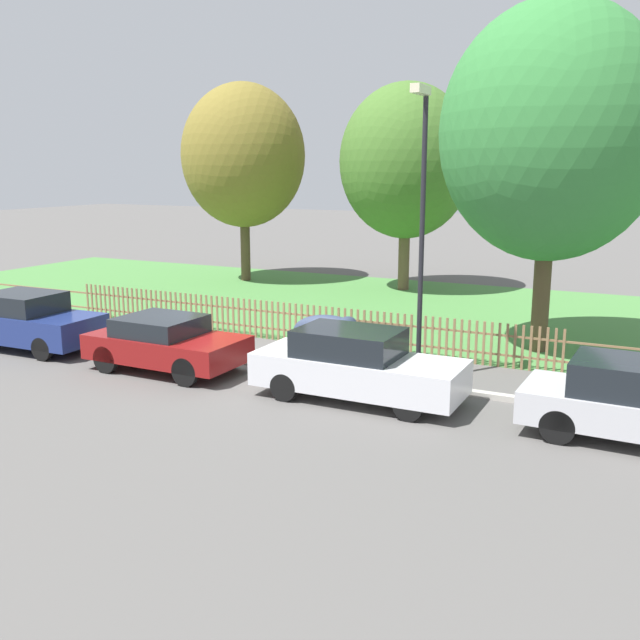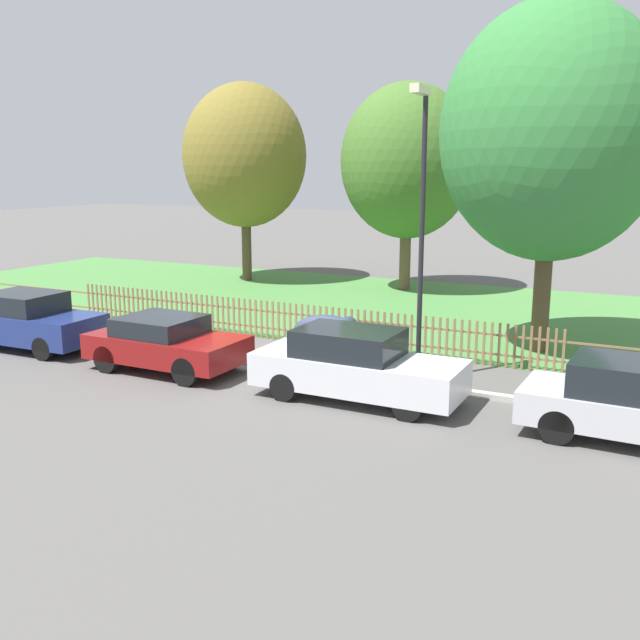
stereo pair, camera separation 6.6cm
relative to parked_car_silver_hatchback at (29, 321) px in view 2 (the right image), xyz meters
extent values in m
plane|color=#565451|center=(5.73, 1.15, -0.74)|extent=(120.00, 120.00, 0.00)
cube|color=#B2ADA3|center=(5.73, 1.25, -0.68)|extent=(37.06, 0.20, 0.12)
cube|color=#477F3D|center=(5.73, 9.71, -0.74)|extent=(37.06, 11.97, 0.01)
cube|color=olive|center=(5.73, 3.75, -0.44)|extent=(37.06, 0.03, 0.05)
cube|color=olive|center=(5.73, 3.75, 0.04)|extent=(37.06, 0.03, 0.05)
cube|color=olive|center=(-1.55, 3.73, -0.20)|extent=(0.06, 0.03, 1.09)
cube|color=olive|center=(-1.37, 3.73, -0.20)|extent=(0.06, 0.03, 1.09)
cube|color=olive|center=(-1.18, 3.73, -0.20)|extent=(0.06, 0.03, 1.09)
cube|color=olive|center=(-1.00, 3.73, -0.20)|extent=(0.06, 0.03, 1.09)
cube|color=olive|center=(-0.81, 3.73, -0.20)|extent=(0.06, 0.03, 1.09)
cube|color=olive|center=(-0.63, 3.73, -0.20)|extent=(0.06, 0.03, 1.09)
cube|color=olive|center=(-0.44, 3.73, -0.20)|extent=(0.06, 0.03, 1.09)
cube|color=olive|center=(-0.26, 3.73, -0.20)|extent=(0.06, 0.03, 1.09)
cube|color=olive|center=(-0.07, 3.73, -0.20)|extent=(0.06, 0.03, 1.09)
cube|color=olive|center=(0.11, 3.73, -0.20)|extent=(0.06, 0.03, 1.09)
cube|color=olive|center=(0.29, 3.73, -0.20)|extent=(0.06, 0.03, 1.09)
cube|color=olive|center=(0.48, 3.73, -0.20)|extent=(0.06, 0.03, 1.09)
cube|color=olive|center=(0.66, 3.73, -0.20)|extent=(0.06, 0.03, 1.09)
cube|color=olive|center=(0.85, 3.73, -0.20)|extent=(0.06, 0.03, 1.09)
cube|color=olive|center=(1.03, 3.73, -0.20)|extent=(0.06, 0.03, 1.09)
cube|color=olive|center=(1.22, 3.73, -0.20)|extent=(0.06, 0.03, 1.09)
cube|color=olive|center=(1.40, 3.73, -0.20)|extent=(0.06, 0.03, 1.09)
cube|color=olive|center=(1.58, 3.73, -0.20)|extent=(0.06, 0.03, 1.09)
cube|color=olive|center=(1.77, 3.73, -0.20)|extent=(0.06, 0.03, 1.09)
cube|color=olive|center=(1.95, 3.73, -0.20)|extent=(0.06, 0.03, 1.09)
cube|color=olive|center=(2.14, 3.73, -0.20)|extent=(0.06, 0.03, 1.09)
cube|color=olive|center=(2.32, 3.73, -0.20)|extent=(0.06, 0.03, 1.09)
cube|color=olive|center=(2.51, 3.73, -0.20)|extent=(0.06, 0.03, 1.09)
cube|color=olive|center=(2.69, 3.73, -0.20)|extent=(0.06, 0.03, 1.09)
cube|color=olive|center=(2.87, 3.73, -0.20)|extent=(0.06, 0.03, 1.09)
cube|color=olive|center=(3.06, 3.73, -0.20)|extent=(0.06, 0.03, 1.09)
cube|color=olive|center=(3.24, 3.73, -0.20)|extent=(0.06, 0.03, 1.09)
cube|color=olive|center=(3.43, 3.73, -0.20)|extent=(0.06, 0.03, 1.09)
cube|color=olive|center=(3.61, 3.73, -0.20)|extent=(0.06, 0.03, 1.09)
cube|color=olive|center=(3.80, 3.73, -0.20)|extent=(0.06, 0.03, 1.09)
cube|color=olive|center=(3.98, 3.73, -0.20)|extent=(0.06, 0.03, 1.09)
cube|color=olive|center=(4.16, 3.73, -0.20)|extent=(0.06, 0.03, 1.09)
cube|color=olive|center=(4.35, 3.73, -0.20)|extent=(0.06, 0.03, 1.09)
cube|color=olive|center=(4.53, 3.73, -0.20)|extent=(0.06, 0.03, 1.09)
cube|color=olive|center=(4.72, 3.73, -0.20)|extent=(0.06, 0.03, 1.09)
cube|color=olive|center=(4.90, 3.73, -0.20)|extent=(0.06, 0.03, 1.09)
cube|color=olive|center=(5.09, 3.73, -0.20)|extent=(0.06, 0.03, 1.09)
cube|color=olive|center=(5.27, 3.73, -0.20)|extent=(0.06, 0.03, 1.09)
cube|color=olive|center=(5.46, 3.73, -0.20)|extent=(0.06, 0.03, 1.09)
cube|color=olive|center=(5.64, 3.73, -0.20)|extent=(0.06, 0.03, 1.09)
cube|color=olive|center=(5.82, 3.73, -0.20)|extent=(0.06, 0.03, 1.09)
cube|color=olive|center=(6.01, 3.73, -0.20)|extent=(0.06, 0.03, 1.09)
cube|color=olive|center=(6.19, 3.73, -0.20)|extent=(0.06, 0.03, 1.09)
cube|color=olive|center=(6.38, 3.73, -0.20)|extent=(0.06, 0.03, 1.09)
cube|color=olive|center=(6.56, 3.73, -0.20)|extent=(0.06, 0.03, 1.09)
cube|color=olive|center=(6.75, 3.73, -0.20)|extent=(0.06, 0.03, 1.09)
cube|color=olive|center=(6.93, 3.73, -0.20)|extent=(0.06, 0.03, 1.09)
cube|color=olive|center=(7.11, 3.73, -0.20)|extent=(0.06, 0.03, 1.09)
cube|color=olive|center=(7.30, 3.73, -0.20)|extent=(0.06, 0.03, 1.09)
cube|color=olive|center=(7.48, 3.73, -0.20)|extent=(0.06, 0.03, 1.09)
cube|color=olive|center=(7.67, 3.73, -0.20)|extent=(0.06, 0.03, 1.09)
cube|color=olive|center=(7.85, 3.73, -0.20)|extent=(0.06, 0.03, 1.09)
cube|color=olive|center=(8.04, 3.73, -0.20)|extent=(0.06, 0.03, 1.09)
cube|color=olive|center=(8.22, 3.73, -0.20)|extent=(0.06, 0.03, 1.09)
cube|color=olive|center=(8.40, 3.73, -0.20)|extent=(0.06, 0.03, 1.09)
cube|color=olive|center=(8.59, 3.73, -0.20)|extent=(0.06, 0.03, 1.09)
cube|color=olive|center=(8.77, 3.73, -0.20)|extent=(0.06, 0.03, 1.09)
cube|color=olive|center=(8.96, 3.73, -0.20)|extent=(0.06, 0.03, 1.09)
cube|color=olive|center=(9.14, 3.73, -0.20)|extent=(0.06, 0.03, 1.09)
cube|color=olive|center=(9.33, 3.73, -0.20)|extent=(0.06, 0.03, 1.09)
cube|color=olive|center=(9.51, 3.73, -0.20)|extent=(0.06, 0.03, 1.09)
cube|color=olive|center=(9.69, 3.73, -0.20)|extent=(0.06, 0.03, 1.09)
cube|color=olive|center=(9.88, 3.73, -0.20)|extent=(0.06, 0.03, 1.09)
cube|color=olive|center=(10.06, 3.73, -0.20)|extent=(0.06, 0.03, 1.09)
cube|color=olive|center=(10.25, 3.73, -0.20)|extent=(0.06, 0.03, 1.09)
cube|color=olive|center=(10.43, 3.73, -0.20)|extent=(0.06, 0.03, 1.09)
cube|color=olive|center=(10.62, 3.73, -0.20)|extent=(0.06, 0.03, 1.09)
cube|color=olive|center=(10.80, 3.73, -0.20)|extent=(0.06, 0.03, 1.09)
cube|color=olive|center=(10.99, 3.73, -0.20)|extent=(0.06, 0.03, 1.09)
cube|color=olive|center=(11.17, 3.73, -0.20)|extent=(0.06, 0.03, 1.09)
cube|color=olive|center=(11.35, 3.73, -0.20)|extent=(0.06, 0.03, 1.09)
cube|color=olive|center=(11.54, 3.73, -0.20)|extent=(0.06, 0.03, 1.09)
cube|color=olive|center=(11.72, 3.73, -0.20)|extent=(0.06, 0.03, 1.09)
cube|color=olive|center=(11.91, 3.73, -0.20)|extent=(0.06, 0.03, 1.09)
cube|color=olive|center=(12.09, 3.73, -0.20)|extent=(0.06, 0.03, 1.09)
cube|color=olive|center=(12.28, 3.73, -0.20)|extent=(0.06, 0.03, 1.09)
cube|color=olive|center=(12.46, 3.73, -0.20)|extent=(0.06, 0.03, 1.09)
cube|color=olive|center=(12.64, 3.73, -0.20)|extent=(0.06, 0.03, 1.09)
cube|color=olive|center=(12.83, 3.73, -0.20)|extent=(0.06, 0.03, 1.09)
cube|color=olive|center=(13.01, 3.73, -0.20)|extent=(0.06, 0.03, 1.09)
cube|color=navy|center=(0.05, 0.00, -0.13)|extent=(3.97, 1.80, 0.72)
cube|color=black|center=(-0.15, 0.00, 0.48)|extent=(1.92, 1.58, 0.52)
cylinder|color=black|center=(1.24, 0.82, -0.45)|extent=(0.60, 0.15, 0.60)
cylinder|color=black|center=(1.28, -0.75, -0.45)|extent=(0.60, 0.15, 0.60)
cylinder|color=black|center=(-1.19, 0.76, -0.45)|extent=(0.60, 0.15, 0.60)
cube|color=maroon|center=(4.61, -0.05, -0.18)|extent=(3.73, 1.86, 0.58)
cube|color=black|center=(4.43, -0.04, 0.33)|extent=(1.80, 1.65, 0.42)
cylinder|color=black|center=(5.77, 0.78, -0.42)|extent=(0.65, 0.15, 0.65)
cylinder|color=black|center=(5.75, -0.90, -0.42)|extent=(0.65, 0.15, 0.65)
cylinder|color=black|center=(3.47, 0.80, -0.42)|extent=(0.65, 0.15, 0.65)
cylinder|color=black|center=(3.46, -0.87, -0.42)|extent=(0.65, 0.15, 0.65)
cube|color=silver|center=(9.52, -0.06, -0.16)|extent=(4.33, 1.64, 0.68)
cube|color=black|center=(9.30, -0.06, 0.46)|extent=(2.08, 1.47, 0.55)
cylinder|color=black|center=(10.86, 0.69, -0.45)|extent=(0.59, 0.14, 0.59)
cylinder|color=black|center=(10.86, -0.80, -0.45)|extent=(0.59, 0.14, 0.59)
cylinder|color=black|center=(8.17, 0.68, -0.45)|extent=(0.59, 0.14, 0.59)
cylinder|color=black|center=(8.18, -0.81, -0.45)|extent=(0.59, 0.14, 0.59)
cube|color=#BCBCC1|center=(14.79, 0.00, -0.19)|extent=(3.98, 1.77, 0.58)
cube|color=black|center=(14.60, 0.01, 0.40)|extent=(1.93, 1.54, 0.59)
cylinder|color=black|center=(13.60, 0.79, -0.44)|extent=(0.62, 0.16, 0.62)
cylinder|color=black|center=(13.55, -0.72, -0.44)|extent=(0.62, 0.16, 0.62)
cylinder|color=black|center=(8.49, 2.26, -0.43)|extent=(0.63, 0.12, 0.63)
cylinder|color=black|center=(7.00, 2.22, -0.43)|extent=(0.63, 0.12, 0.63)
ellipsoid|color=#2D3851|center=(7.75, 2.24, -0.02)|extent=(1.97, 0.62, 0.96)
ellipsoid|color=#2D3851|center=(8.21, 2.25, 0.24)|extent=(0.47, 0.73, 0.44)
cylinder|color=brown|center=(-1.18, 12.55, 1.05)|extent=(0.40, 0.40, 3.58)
ellipsoid|color=olive|center=(-1.18, 12.55, 4.45)|extent=(5.10, 5.10, 5.86)
cylinder|color=brown|center=(5.65, 13.27, 0.92)|extent=(0.43, 0.43, 3.34)
ellipsoid|color=#426B28|center=(5.65, 13.27, 4.20)|extent=(5.08, 5.08, 5.85)
cylinder|color=brown|center=(12.12, 5.76, 1.16)|extent=(0.44, 0.44, 3.81)
ellipsoid|color=#337A38|center=(12.12, 5.76, 4.81)|extent=(5.51, 5.51, 6.34)
cylinder|color=black|center=(10.18, 1.77, 2.33)|extent=(0.11, 0.11, 6.15)
cube|color=beige|center=(10.18, 1.42, 5.50)|extent=(0.20, 0.76, 0.18)
camera|label=1|loc=(15.07, -12.98, 3.94)|focal=40.00mm
camera|label=2|loc=(15.13, -12.95, 3.94)|focal=40.00mm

